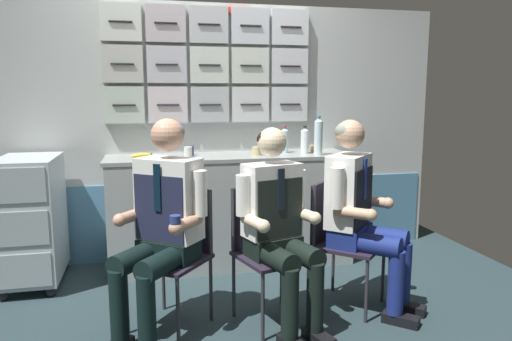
{
  "coord_description": "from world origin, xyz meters",
  "views": [
    {
      "loc": [
        -0.47,
        -2.75,
        1.4
      ],
      "look_at": [
        0.25,
        0.41,
        0.89
      ],
      "focal_mm": 33.85,
      "sensor_mm": 36.0,
      "label": 1
    }
  ],
  "objects": [
    {
      "name": "ground",
      "position": [
        0.0,
        0.0,
        -0.02
      ],
      "size": [
        4.8,
        4.8,
        0.04
      ],
      "primitive_type": "cube",
      "color": "#243539"
    },
    {
      "name": "galley_bulkhead",
      "position": [
        0.01,
        1.37,
        1.11
      ],
      "size": [
        4.2,
        0.14,
        2.15
      ],
      "color": "#B3B9B7",
      "rests_on": "ground"
    },
    {
      "name": "galley_counter",
      "position": [
        0.2,
        1.09,
        0.46
      ],
      "size": [
        2.0,
        0.53,
        0.91
      ],
      "color": "#9EA4A2",
      "rests_on": "ground"
    },
    {
      "name": "service_trolley",
      "position": [
        -1.31,
        0.97,
        0.51
      ],
      "size": [
        0.4,
        0.65,
        0.96
      ],
      "color": "black",
      "rests_on": "ground"
    },
    {
      "name": "folding_chair_left",
      "position": [
        -0.3,
        0.14,
        0.51
      ],
      "size": [
        0.56,
        0.56,
        0.83
      ],
      "color": "#2D2D33",
      "rests_on": "ground"
    },
    {
      "name": "crew_member_left",
      "position": [
        -0.4,
        0.01,
        0.7
      ],
      "size": [
        0.64,
        0.68,
        1.27
      ],
      "color": "black",
      "rests_on": "ground"
    },
    {
      "name": "folding_chair_right",
      "position": [
        0.24,
        0.08,
        0.51
      ],
      "size": [
        0.5,
        0.5,
        0.83
      ],
      "color": "#2D2D33",
      "rests_on": "ground"
    },
    {
      "name": "crew_member_right",
      "position": [
        0.28,
        -0.07,
        0.66
      ],
      "size": [
        0.5,
        0.64,
        1.21
      ],
      "color": "black",
      "rests_on": "ground"
    },
    {
      "name": "folding_chair_by_counter",
      "position": [
        0.74,
        0.16,
        0.51
      ],
      "size": [
        0.57,
        0.57,
        0.83
      ],
      "color": "#2D2D33",
      "rests_on": "ground"
    },
    {
      "name": "crew_member_by_counter",
      "position": [
        0.86,
        0.05,
        0.68
      ],
      "size": [
        0.65,
        0.64,
        1.25
      ],
      "color": "black",
      "rests_on": "ground"
    },
    {
      "name": "water_bottle_blue_cap",
      "position": [
        0.89,
        0.93,
        1.06
      ],
      "size": [
        0.07,
        0.07,
        0.32
      ],
      "color": "silver",
      "rests_on": "galley_counter"
    },
    {
      "name": "sparkling_bottle_green",
      "position": [
        0.82,
        1.05,
        1.02
      ],
      "size": [
        0.07,
        0.07,
        0.23
      ],
      "color": "silver",
      "rests_on": "galley_counter"
    },
    {
      "name": "water_bottle_clear",
      "position": [
        0.67,
        1.14,
        1.02
      ],
      "size": [
        0.06,
        0.06,
        0.23
      ],
      "color": "#ACCFD9",
      "rests_on": "galley_counter"
    },
    {
      "name": "espresso_cup_small",
      "position": [
        0.4,
        1.03,
        0.95
      ],
      "size": [
        0.07,
        0.07,
        0.07
      ],
      "color": "tan",
      "rests_on": "galley_counter"
    },
    {
      "name": "paper_cup_tan",
      "position": [
        0.92,
        1.14,
        0.95
      ],
      "size": [
        0.06,
        0.06,
        0.06
      ],
      "color": "tan",
      "rests_on": "galley_counter"
    },
    {
      "name": "coffee_cup_white",
      "position": [
        -0.15,
        1.07,
        0.96
      ],
      "size": [
        0.07,
        0.07,
        0.08
      ],
      "color": "silver",
      "rests_on": "galley_counter"
    },
    {
      "name": "paper_cup_blue",
      "position": [
        -0.13,
        1.15,
        0.95
      ],
      "size": [
        0.07,
        0.07,
        0.08
      ],
      "color": "navy",
      "rests_on": "galley_counter"
    },
    {
      "name": "snack_banana",
      "position": [
        -0.51,
        1.06,
        0.93
      ],
      "size": [
        0.17,
        0.1,
        0.04
      ],
      "color": "yellow",
      "rests_on": "galley_counter"
    }
  ]
}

